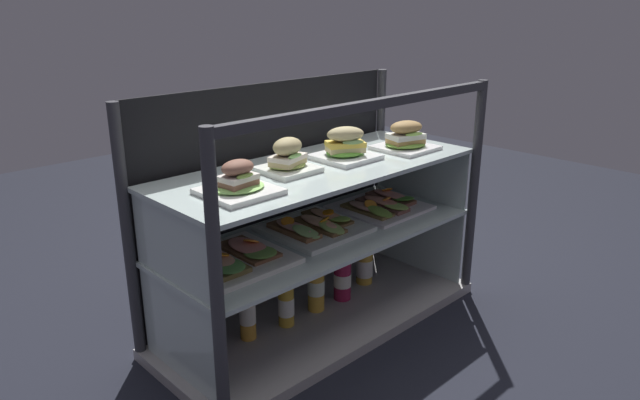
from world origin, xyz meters
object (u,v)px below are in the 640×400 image
object	(u,v)px
plated_roll_sandwich_near_right_corner	(406,139)
open_sandwich_tray_near_right_corner	(233,258)
plated_roll_sandwich_near_left_corner	(238,183)
plated_roll_sandwich_mid_left	(288,159)
juice_bottle_front_right_end	(208,331)
plated_roll_sandwich_center	(346,147)
juice_bottle_front_second	(342,277)
juice_bottle_back_right	(248,313)
juice_bottle_near_post	(365,262)
open_sandwich_tray_far_left	(315,226)
juice_bottle_back_center	(286,303)
juice_bottle_front_fourth	(316,286)
open_sandwich_tray_left_of_center	(382,205)

from	to	relation	value
plated_roll_sandwich_near_right_corner	open_sandwich_tray_near_right_corner	bearing A→B (deg)	175.32
plated_roll_sandwich_near_left_corner	plated_roll_sandwich_mid_left	bearing A→B (deg)	16.77
juice_bottle_front_right_end	plated_roll_sandwich_near_right_corner	bearing A→B (deg)	-6.89
plated_roll_sandwich_center	juice_bottle_front_second	bearing A→B (deg)	53.42
plated_roll_sandwich_near_right_corner	juice_bottle_back_right	xyz separation A→B (m)	(-0.70, 0.11, -0.52)
juice_bottle_back_right	juice_bottle_near_post	xyz separation A→B (m)	(0.61, 0.01, -0.00)
open_sandwich_tray_far_left	juice_bottle_back_right	bearing A→B (deg)	174.90
plated_roll_sandwich_mid_left	juice_bottle_back_center	world-z (taller)	plated_roll_sandwich_mid_left
plated_roll_sandwich_near_right_corner	juice_bottle_front_second	bearing A→B (deg)	162.24
open_sandwich_tray_far_left	juice_bottle_back_center	xyz separation A→B (m)	(-0.14, 0.00, -0.26)
plated_roll_sandwich_center	open_sandwich_tray_far_left	distance (m)	0.30
plated_roll_sandwich_center	juice_bottle_near_post	xyz separation A→B (m)	(0.18, 0.06, -0.53)
juice_bottle_back_right	juice_bottle_back_center	world-z (taller)	juice_bottle_back_right
plated_roll_sandwich_center	juice_bottle_back_right	world-z (taller)	plated_roll_sandwich_center
open_sandwich_tray_near_right_corner	juice_bottle_back_right	size ratio (longest dim) A/B	1.45
juice_bottle_back_right	juice_bottle_front_second	world-z (taller)	same
juice_bottle_front_fourth	open_sandwich_tray_left_of_center	bearing A→B (deg)	-3.27
open_sandwich_tray_near_right_corner	juice_bottle_back_center	world-z (taller)	open_sandwich_tray_near_right_corner
juice_bottle_front_fourth	juice_bottle_near_post	xyz separation A→B (m)	(0.30, 0.02, -0.01)
juice_bottle_back_center	plated_roll_sandwich_near_right_corner	bearing A→B (deg)	-8.85
plated_roll_sandwich_center	juice_bottle_near_post	size ratio (longest dim) A/B	0.84
juice_bottle_back_right	open_sandwich_tray_far_left	bearing A→B (deg)	-5.10
juice_bottle_front_fourth	plated_roll_sandwich_near_left_corner	bearing A→B (deg)	-167.07
plated_roll_sandwich_near_right_corner	open_sandwich_tray_left_of_center	world-z (taller)	plated_roll_sandwich_near_right_corner
open_sandwich_tray_near_right_corner	open_sandwich_tray_far_left	bearing A→B (deg)	2.97
open_sandwich_tray_left_of_center	juice_bottle_front_right_end	bearing A→B (deg)	177.63
juice_bottle_back_right	plated_roll_sandwich_center	bearing A→B (deg)	-6.96
plated_roll_sandwich_mid_left	open_sandwich_tray_left_of_center	distance (m)	0.56
open_sandwich_tray_left_of_center	juice_bottle_back_center	xyz separation A→B (m)	(-0.50, 0.01, -0.26)
juice_bottle_front_right_end	juice_bottle_near_post	world-z (taller)	juice_bottle_near_post
plated_roll_sandwich_mid_left	plated_roll_sandwich_center	distance (m)	0.26
plated_roll_sandwich_near_left_corner	plated_roll_sandwich_center	distance (m)	0.52
plated_roll_sandwich_near_left_corner	juice_bottle_near_post	bearing A→B (deg)	9.44
juice_bottle_front_second	juice_bottle_front_right_end	bearing A→B (deg)	177.87
plated_roll_sandwich_mid_left	juice_bottle_front_second	bearing A→B (deg)	1.06
open_sandwich_tray_left_of_center	plated_roll_sandwich_near_left_corner	bearing A→B (deg)	-174.49
plated_roll_sandwich_mid_left	open_sandwich_tray_far_left	distance (m)	0.31
open_sandwich_tray_near_right_corner	juice_bottle_back_center	bearing A→B (deg)	5.11
juice_bottle_front_right_end	juice_bottle_near_post	size ratio (longest dim) A/B	0.96
juice_bottle_back_center	juice_bottle_front_second	size ratio (longest dim) A/B	0.94
plated_roll_sandwich_mid_left	plated_roll_sandwich_near_left_corner	bearing A→B (deg)	-163.23
plated_roll_sandwich_near_left_corner	plated_roll_sandwich_near_right_corner	xyz separation A→B (m)	(0.79, 0.00, 0.01)
open_sandwich_tray_far_left	juice_bottle_front_fourth	xyz separation A→B (m)	(0.01, 0.01, -0.25)
open_sandwich_tray_far_left	open_sandwich_tray_near_right_corner	bearing A→B (deg)	-177.03
open_sandwich_tray_near_right_corner	juice_bottle_front_right_end	distance (m)	0.27
juice_bottle_near_post	plated_roll_sandwich_near_right_corner	bearing A→B (deg)	-52.74
open_sandwich_tray_near_right_corner	juice_bottle_front_second	world-z (taller)	open_sandwich_tray_near_right_corner
juice_bottle_back_right	juice_bottle_front_fourth	world-z (taller)	juice_bottle_front_fourth
plated_roll_sandwich_near_left_corner	juice_bottle_front_second	xyz separation A→B (m)	(0.53, 0.08, -0.52)
open_sandwich_tray_near_right_corner	plated_roll_sandwich_near_left_corner	bearing A→B (deg)	-100.18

